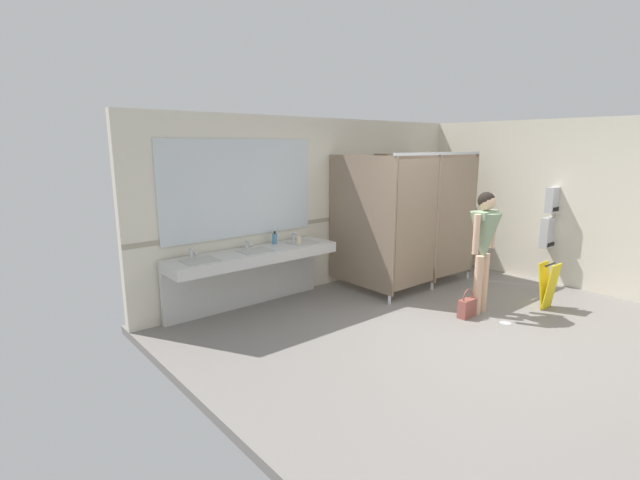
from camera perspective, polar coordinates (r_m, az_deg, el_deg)
The scene contains 15 objects.
ground_plane at distance 5.91m, azimuth 17.24°, elevation -11.18°, with size 6.25×5.60×0.10m, color gray.
wall_back at distance 7.20m, azimuth 0.57°, elevation 4.63°, with size 6.25×0.12×2.61m, color beige.
wall_side_right at distance 8.11m, azimuth 29.04°, elevation 3.96°, with size 0.12×5.60×2.61m, color beige.
wall_back_tile_band at distance 7.19m, azimuth 0.90°, elevation 2.58°, with size 6.25×0.01×0.06m, color #9E937F.
vanity_counter at distance 6.21m, azimuth -8.59°, elevation -3.10°, with size 2.38×0.59×0.95m.
mirror_panel at distance 6.21m, azimuth -9.92°, elevation 6.38°, with size 2.28×0.02×1.30m, color silver.
bathroom_stalls at distance 7.31m, azimuth 11.62°, elevation 2.88°, with size 2.03×1.35×2.10m.
paper_towel_dispenser_upper at distance 8.07m, azimuth 27.20°, elevation 4.49°, with size 0.31×0.13×0.40m.
paper_towel_dispenser_lower at distance 8.15m, azimuth 26.79°, elevation 0.85°, with size 0.39×0.13×0.49m.
person_standing at distance 6.28m, azimuth 19.89°, elevation 0.24°, with size 0.57×0.44×1.62m.
handbag at distance 6.29m, azimuth 17.95°, elevation -8.02°, with size 0.27×0.12×0.38m.
soap_dispenser at distance 6.45m, azimuth -5.70°, elevation 0.19°, with size 0.07×0.07×0.18m.
paper_cup at distance 6.40m, azimuth -2.68°, elevation -0.07°, with size 0.07×0.07×0.11m, color beige.
wet_floor_sign at distance 6.96m, azimuth 26.68°, elevation -5.10°, with size 0.28×0.19×0.64m.
floor_drain_cover at distance 6.29m, azimuth 22.21°, elevation -9.59°, with size 0.14×0.14×0.01m, color #B7BABF.
Camera 1 is at (-4.65, -2.87, 2.21)m, focal length 25.53 mm.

